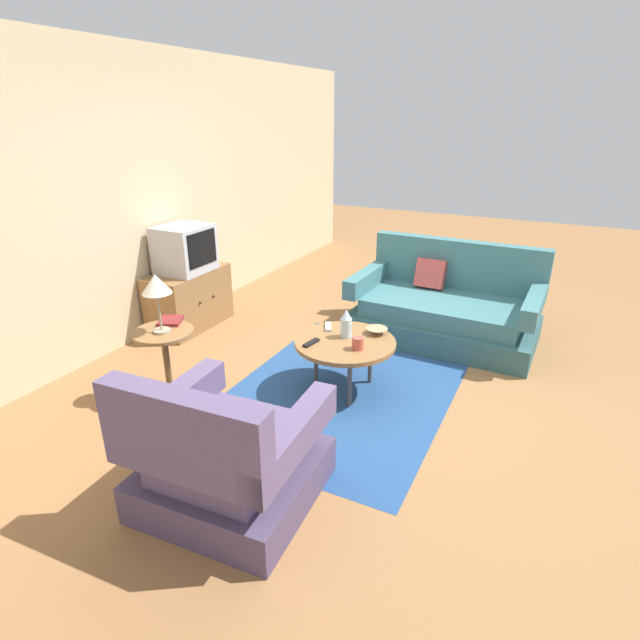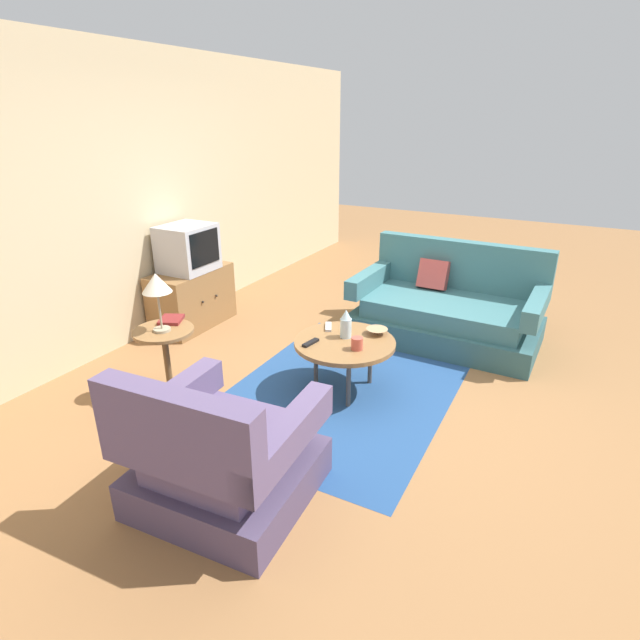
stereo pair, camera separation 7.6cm
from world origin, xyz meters
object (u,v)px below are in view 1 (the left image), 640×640
table_lamp (156,286)px  vase (346,324)px  couch (445,309)px  tv_remote_dark (311,343)px  mug (358,343)px  television (185,249)px  tv_remote_silver (328,327)px  bowl (377,331)px  armchair (226,459)px  coffee_table (345,344)px  book (171,321)px  side_table (165,350)px  tv_stand (189,299)px

table_lamp → vase: table_lamp is taller
couch → tv_remote_dark: (-1.61, 0.67, 0.16)m
vase → mug: (-0.16, -0.17, -0.06)m
couch → table_lamp: size_ratio=3.91×
television → tv_remote_silver: size_ratio=2.91×
couch → bowl: couch is taller
armchair → coffee_table: bearing=83.7°
armchair → book: (0.93, 1.20, 0.28)m
side_table → television: television is taller
television → armchair: bearing=-135.9°
tv_stand → tv_remote_silver: tv_stand is taller
television → side_table: bearing=-147.1°
vase → book: bearing=116.4°
tv_stand → mug: (-0.59, -2.15, 0.19)m
table_lamp → bowl: (0.97, -1.38, -0.47)m
coffee_table → table_lamp: bearing=121.3°
side_table → tv_remote_silver: 1.32m
armchair → book: 1.54m
armchair → table_lamp: 1.49m
television → mug: 2.25m
table_lamp → vase: size_ratio=1.94×
tv_remote_dark → television: bearing=-101.0°
television → book: size_ratio=2.06×
vase → mug: size_ratio=1.68×
television → bowl: (-0.26, -2.17, -0.38)m
side_table → mug: 1.49m
tv_stand → television: (-0.00, -0.01, 0.54)m
table_lamp → television: bearing=32.9°
armchair → tv_remote_dark: size_ratio=5.74×
mug → tv_remote_silver: mug is taller
tv_remote_dark → tv_stand: bearing=-100.9°
coffee_table → tv_stand: size_ratio=0.90×
tv_stand → table_lamp: 1.60m
bowl → book: book is taller
coffee_table → tv_remote_dark: size_ratio=4.72×
bowl → table_lamp: bearing=125.1°
tv_remote_silver → armchair: bearing=159.0°
mug → bowl: size_ratio=0.80×
television → book: 1.30m
coffee_table → side_table: bearing=120.3°
television → vase: 2.04m
coffee_table → book: size_ratio=3.21×
armchair → couch: (2.91, -0.54, -0.01)m
tv_stand → tv_remote_dark: 1.92m
table_lamp → book: size_ratio=1.82×
mug → tv_remote_silver: bearing=55.2°
armchair → couch: bearing=76.3°
tv_remote_dark → tv_remote_silver: 0.35m
couch → side_table: size_ratio=3.16×
coffee_table → television: bearing=76.0°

